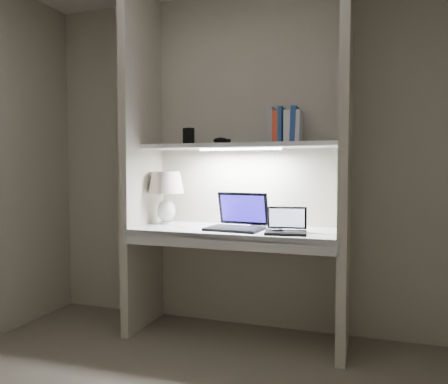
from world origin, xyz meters
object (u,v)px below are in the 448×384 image
at_px(table_lamp, 166,189).
at_px(book_row, 284,126).
at_px(laptop_main, 238,221).
at_px(speaker, 259,216).
at_px(laptop_netbook, 286,227).

bearing_deg(table_lamp, book_row, 3.27).
relative_size(laptop_main, speaker, 2.65).
distance_m(laptop_main, laptop_netbook, 0.37).
relative_size(table_lamp, laptop_netbook, 1.38).
xyz_separation_m(table_lamp, book_row, (0.89, 0.05, 0.45)).
bearing_deg(laptop_netbook, table_lamp, 161.92).
bearing_deg(laptop_netbook, book_row, 97.46).
distance_m(laptop_main, speaker, 0.21).
distance_m(laptop_netbook, book_row, 0.72).
bearing_deg(laptop_main, book_row, 31.52).
distance_m(table_lamp, laptop_main, 0.63).
relative_size(laptop_netbook, speaker, 1.89).
bearing_deg(speaker, laptop_main, -123.89).
distance_m(laptop_netbook, speaker, 0.37).
relative_size(table_lamp, book_row, 1.59).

